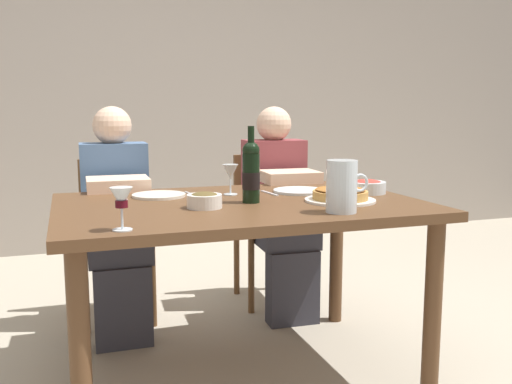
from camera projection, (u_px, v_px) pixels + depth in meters
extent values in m
plane|color=#B2A893|center=(241.00, 372.00, 2.45)|extent=(8.00, 8.00, 0.00)
cube|color=#A3998E|center=(150.00, 78.00, 4.57)|extent=(8.00, 0.10, 2.80)
cube|color=brown|center=(240.00, 206.00, 2.34)|extent=(1.50, 1.00, 0.04)
cylinder|color=brown|center=(80.00, 356.00, 1.79)|extent=(0.07, 0.07, 0.72)
cylinder|color=brown|center=(433.00, 308.00, 2.21)|extent=(0.07, 0.07, 0.72)
cylinder|color=brown|center=(75.00, 281.00, 2.57)|extent=(0.07, 0.07, 0.72)
cylinder|color=brown|center=(336.00, 256.00, 3.00)|extent=(0.07, 0.07, 0.72)
cylinder|color=black|center=(251.00, 178.00, 2.30)|extent=(0.07, 0.07, 0.20)
sphere|color=black|center=(251.00, 150.00, 2.28)|extent=(0.07, 0.07, 0.07)
cylinder|color=black|center=(251.00, 137.00, 2.28)|extent=(0.03, 0.03, 0.09)
cylinder|color=black|center=(251.00, 181.00, 2.30)|extent=(0.07, 0.07, 0.07)
cylinder|color=silver|center=(342.00, 186.00, 2.08)|extent=(0.12, 0.12, 0.20)
cylinder|color=silver|center=(341.00, 196.00, 2.09)|extent=(0.11, 0.11, 0.12)
torus|color=silver|center=(360.00, 183.00, 2.10)|extent=(0.07, 0.01, 0.07)
cylinder|color=white|center=(340.00, 200.00, 2.34)|extent=(0.30, 0.30, 0.01)
cylinder|color=#C18E47|center=(340.00, 195.00, 2.34)|extent=(0.23, 0.23, 0.03)
ellipsoid|color=#9E6028|center=(340.00, 189.00, 2.34)|extent=(0.21, 0.21, 0.02)
cylinder|color=silver|center=(367.00, 187.00, 2.57)|extent=(0.17, 0.17, 0.05)
ellipsoid|color=#B2382D|center=(367.00, 183.00, 2.57)|extent=(0.14, 0.14, 0.04)
cylinder|color=white|center=(204.00, 201.00, 2.19)|extent=(0.14, 0.14, 0.05)
ellipsoid|color=brown|center=(204.00, 196.00, 2.18)|extent=(0.11, 0.11, 0.04)
cylinder|color=silver|center=(122.00, 230.00, 1.78)|extent=(0.06, 0.06, 0.00)
cylinder|color=silver|center=(122.00, 219.00, 1.78)|extent=(0.01, 0.01, 0.07)
cone|color=silver|center=(121.00, 198.00, 1.77)|extent=(0.07, 0.07, 0.07)
cylinder|color=#470A14|center=(122.00, 204.00, 1.77)|extent=(0.04, 0.04, 0.02)
cylinder|color=silver|center=(230.00, 194.00, 2.53)|extent=(0.06, 0.06, 0.00)
cylinder|color=silver|center=(230.00, 186.00, 2.52)|extent=(0.01, 0.01, 0.07)
cone|color=silver|center=(230.00, 172.00, 2.51)|extent=(0.07, 0.07, 0.07)
cylinder|color=silver|center=(300.00, 191.00, 2.61)|extent=(0.25, 0.25, 0.01)
cylinder|color=silver|center=(159.00, 195.00, 2.47)|extent=(0.24, 0.24, 0.01)
cube|color=silver|center=(270.00, 193.00, 2.56)|extent=(0.03, 0.16, 0.00)
cube|color=silver|center=(329.00, 190.00, 2.65)|extent=(0.03, 0.18, 0.00)
cube|color=silver|center=(192.00, 194.00, 2.52)|extent=(0.04, 0.18, 0.00)
cube|color=silver|center=(124.00, 198.00, 2.42)|extent=(0.01, 0.16, 0.00)
cube|color=brown|center=(116.00, 237.00, 3.01)|extent=(0.41, 0.41, 0.02)
cube|color=brown|center=(112.00, 194.00, 3.16)|extent=(0.36, 0.04, 0.40)
cylinder|color=brown|center=(85.00, 291.00, 2.84)|extent=(0.04, 0.04, 0.45)
cylinder|color=brown|center=(153.00, 285.00, 2.94)|extent=(0.04, 0.04, 0.45)
cylinder|color=brown|center=(84.00, 273.00, 3.16)|extent=(0.04, 0.04, 0.45)
cylinder|color=brown|center=(145.00, 268.00, 3.26)|extent=(0.04, 0.04, 0.45)
cube|color=#4C6B93|center=(115.00, 190.00, 2.94)|extent=(0.34, 0.21, 0.50)
sphere|color=beige|center=(112.00, 126.00, 2.89)|extent=(0.20, 0.20, 0.20)
cube|color=#33333D|center=(119.00, 245.00, 2.79)|extent=(0.31, 0.39, 0.14)
cube|color=#33333D|center=(123.00, 306.00, 2.69)|extent=(0.27, 0.12, 0.40)
cube|color=beige|center=(118.00, 184.00, 2.66)|extent=(0.29, 0.25, 0.06)
cube|color=brown|center=(271.00, 226.00, 3.31)|extent=(0.42, 0.42, 0.02)
cube|color=brown|center=(262.00, 186.00, 3.45)|extent=(0.36, 0.05, 0.40)
cylinder|color=brown|center=(251.00, 274.00, 3.13)|extent=(0.04, 0.04, 0.45)
cylinder|color=brown|center=(308.00, 269.00, 3.23)|extent=(0.04, 0.04, 0.45)
cylinder|color=brown|center=(237.00, 259.00, 3.46)|extent=(0.04, 0.04, 0.45)
cylinder|color=brown|center=(288.00, 255.00, 3.55)|extent=(0.04, 0.04, 0.45)
cube|color=#8E3D42|center=(274.00, 183.00, 3.23)|extent=(0.35, 0.22, 0.50)
sphere|color=beige|center=(274.00, 124.00, 3.18)|extent=(0.20, 0.20, 0.20)
cube|color=#33333D|center=(284.00, 232.00, 3.09)|extent=(0.32, 0.39, 0.14)
cube|color=#33333D|center=(293.00, 287.00, 2.98)|extent=(0.28, 0.13, 0.40)
cube|color=beige|center=(290.00, 177.00, 2.95)|extent=(0.30, 0.25, 0.06)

